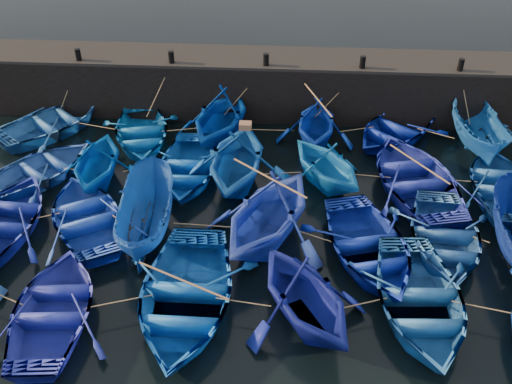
# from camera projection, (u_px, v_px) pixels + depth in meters

# --- Properties ---
(ground) EXTENTS (120.00, 120.00, 0.00)m
(ground) POSITION_uv_depth(u_px,v_px,m) (249.00, 271.00, 17.73)
(ground) COLOR black
(ground) RESTS_ON ground
(quay_wall) EXTENTS (26.00, 2.50, 2.50)m
(quay_wall) POSITION_uv_depth(u_px,v_px,m) (267.00, 86.00, 25.44)
(quay_wall) COLOR black
(quay_wall) RESTS_ON ground
(quay_top) EXTENTS (26.00, 2.50, 0.12)m
(quay_top) POSITION_uv_depth(u_px,v_px,m) (267.00, 58.00, 24.66)
(quay_top) COLOR black
(quay_top) RESTS_ON quay_wall
(bollard_0) EXTENTS (0.24, 0.24, 0.50)m
(bollard_0) POSITION_uv_depth(u_px,v_px,m) (78.00, 55.00, 24.18)
(bollard_0) COLOR black
(bollard_0) RESTS_ON quay_top
(bollard_1) EXTENTS (0.24, 0.24, 0.50)m
(bollard_1) POSITION_uv_depth(u_px,v_px,m) (171.00, 57.00, 23.97)
(bollard_1) COLOR black
(bollard_1) RESTS_ON quay_top
(bollard_2) EXTENTS (0.24, 0.24, 0.50)m
(bollard_2) POSITION_uv_depth(u_px,v_px,m) (266.00, 60.00, 23.76)
(bollard_2) COLOR black
(bollard_2) RESTS_ON quay_top
(bollard_3) EXTENTS (0.24, 0.24, 0.50)m
(bollard_3) POSITION_uv_depth(u_px,v_px,m) (363.00, 62.00, 23.54)
(bollard_3) COLOR black
(bollard_3) RESTS_ON quay_top
(bollard_4) EXTENTS (0.24, 0.24, 0.50)m
(bollard_4) POSITION_uv_depth(u_px,v_px,m) (461.00, 65.00, 23.33)
(bollard_4) COLOR black
(bollard_4) RESTS_ON quay_top
(boat_0) EXTENTS (5.71, 5.88, 0.99)m
(boat_0) POSITION_uv_depth(u_px,v_px,m) (52.00, 122.00, 24.29)
(boat_0) COLOR #235BA2
(boat_0) RESTS_ON ground
(boat_1) EXTENTS (4.34, 5.31, 0.96)m
(boat_1) POSITION_uv_depth(u_px,v_px,m) (141.00, 132.00, 23.65)
(boat_1) COLOR #0D5CA5
(boat_1) RESTS_ON ground
(boat_2) EXTENTS (4.87, 5.32, 2.37)m
(boat_2) POSITION_uv_depth(u_px,v_px,m) (221.00, 115.00, 23.37)
(boat_2) COLOR navy
(boat_2) RESTS_ON ground
(boat_3) EXTENTS (3.50, 3.98, 1.98)m
(boat_3) POSITION_uv_depth(u_px,v_px,m) (316.00, 122.00, 23.32)
(boat_3) COLOR #082EA1
(boat_3) RESTS_ON ground
(boat_4) EXTENTS (5.66, 5.81, 0.98)m
(boat_4) POSITION_uv_depth(u_px,v_px,m) (395.00, 129.00, 23.85)
(boat_4) COLOR navy
(boat_4) RESTS_ON ground
(boat_5) EXTENTS (1.88, 4.63, 1.77)m
(boat_5) POSITION_uv_depth(u_px,v_px,m) (479.00, 132.00, 22.86)
(boat_5) COLOR #16569C
(boat_5) RESTS_ON ground
(boat_6) EXTENTS (5.21, 5.46, 0.92)m
(boat_6) POSITION_uv_depth(u_px,v_px,m) (41.00, 169.00, 21.47)
(boat_6) COLOR #2651A1
(boat_6) RESTS_ON ground
(boat_7) EXTENTS (3.49, 3.98, 1.99)m
(boat_7) POSITION_uv_depth(u_px,v_px,m) (97.00, 161.00, 20.97)
(boat_7) COLOR #0048A6
(boat_7) RESTS_ON ground
(boat_8) EXTENTS (3.43, 4.71, 0.96)m
(boat_8) POSITION_uv_depth(u_px,v_px,m) (187.00, 166.00, 21.60)
(boat_8) COLOR #0C4FB5
(boat_8) RESTS_ON ground
(boat_9) EXTENTS (4.36, 4.96, 2.47)m
(boat_9) POSITION_uv_depth(u_px,v_px,m) (238.00, 158.00, 20.69)
(boat_9) COLOR #104F9C
(boat_9) RESTS_ON ground
(boat_10) EXTENTS (4.83, 4.97, 1.99)m
(boat_10) POSITION_uv_depth(u_px,v_px,m) (327.00, 163.00, 20.84)
(boat_10) COLOR blue
(boat_10) RESTS_ON ground
(boat_11) EXTENTS (5.22, 6.44, 1.18)m
(boat_11) POSITION_uv_depth(u_px,v_px,m) (416.00, 178.00, 20.80)
(boat_11) COLOR navy
(boat_11) RESTS_ON ground
(boat_12) EXTENTS (3.68, 4.96, 0.99)m
(boat_12) POSITION_uv_depth(u_px,v_px,m) (502.00, 184.00, 20.63)
(boat_12) COLOR #1F599D
(boat_12) RESTS_ON ground
(boat_13) EXTENTS (3.70, 5.02, 1.01)m
(boat_13) POSITION_uv_depth(u_px,v_px,m) (5.00, 219.00, 18.99)
(boat_13) COLOR navy
(boat_13) RESTS_ON ground
(boat_14) EXTENTS (5.24, 5.74, 0.97)m
(boat_14) POSITION_uv_depth(u_px,v_px,m) (87.00, 215.00, 19.17)
(boat_14) COLOR blue
(boat_14) RESTS_ON ground
(boat_15) EXTENTS (2.03, 4.67, 1.77)m
(boat_15) POSITION_uv_depth(u_px,v_px,m) (145.00, 214.00, 18.60)
(boat_15) COLOR navy
(boat_15) RESTS_ON ground
(boat_16) EXTENTS (5.85, 6.17, 2.55)m
(boat_16) POSITION_uv_depth(u_px,v_px,m) (268.00, 211.00, 18.08)
(boat_16) COLOR blue
(boat_16) RESTS_ON ground
(boat_17) EXTENTS (4.74, 5.74, 1.03)m
(boat_17) POSITION_uv_depth(u_px,v_px,m) (368.00, 246.00, 17.88)
(boat_17) COLOR #0F279C
(boat_17) RESTS_ON ground
(boat_18) EXTENTS (3.71, 4.96, 0.98)m
(boat_18) POSITION_uv_depth(u_px,v_px,m) (444.00, 237.00, 18.28)
(boat_18) COLOR #245691
(boat_18) RESTS_ON ground
(boat_21) EXTENTS (3.75, 4.94, 0.96)m
(boat_21) POSITION_uv_depth(u_px,v_px,m) (55.00, 308.00, 15.86)
(boat_21) COLOR #232CA4
(boat_21) RESTS_ON ground
(boat_22) EXTENTS (4.01, 5.61, 1.16)m
(boat_22) POSITION_uv_depth(u_px,v_px,m) (184.00, 296.00, 16.10)
(boat_22) COLOR blue
(boat_22) RESTS_ON ground
(boat_23) EXTENTS (5.22, 5.42, 2.19)m
(boat_23) POSITION_uv_depth(u_px,v_px,m) (304.00, 294.00, 15.45)
(boat_23) COLOR navy
(boat_23) RESTS_ON ground
(boat_24) EXTENTS (3.97, 5.35, 1.07)m
(boat_24) POSITION_uv_depth(u_px,v_px,m) (419.00, 300.00, 16.03)
(boat_24) COLOR #2261A6
(boat_24) RESTS_ON ground
(wooden_crate) EXTENTS (0.43, 0.35, 0.22)m
(wooden_crate) POSITION_uv_depth(u_px,v_px,m) (245.00, 126.00, 19.88)
(wooden_crate) COLOR brown
(wooden_crate) RESTS_ON boat_9
(mooring_ropes) EXTENTS (17.77, 11.89, 2.10)m
(mooring_ropes) POSITION_uv_depth(u_px,v_px,m) (263.00, 158.00, 21.30)
(mooring_ropes) COLOR tan
(mooring_ropes) RESTS_ON ground
(loose_oars) EXTENTS (9.74, 11.61, 1.45)m
(loose_oars) POSITION_uv_depth(u_px,v_px,m) (306.00, 172.00, 19.05)
(loose_oars) COLOR #99724C
(loose_oars) RESTS_ON ground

